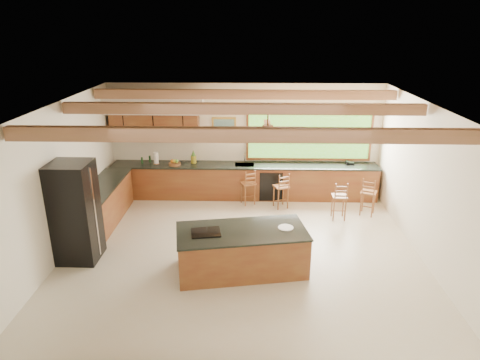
{
  "coord_description": "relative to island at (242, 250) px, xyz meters",
  "views": [
    {
      "loc": [
        0.17,
        -7.84,
        4.42
      ],
      "look_at": [
        -0.06,
        0.8,
        1.26
      ],
      "focal_mm": 32.0,
      "sensor_mm": 36.0,
      "label": 1
    }
  ],
  "objects": [
    {
      "name": "bar_stool_a",
      "position": [
        0.09,
        3.15,
        0.14
      ],
      "size": [
        0.45,
        0.45,
        0.94
      ],
      "rotation": [
        0.0,
        0.0,
        0.41
      ],
      "color": "brown",
      "rests_on": "ground"
    },
    {
      "name": "island",
      "position": [
        0.0,
        0.0,
        0.0
      ],
      "size": [
        2.55,
        1.52,
        0.85
      ],
      "rotation": [
        0.0,
        0.0,
        0.17
      ],
      "color": "brown",
      "rests_on": "ground"
    },
    {
      "name": "ground",
      "position": [
        -0.01,
        0.75,
        -0.42
      ],
      "size": [
        7.2,
        7.2,
        0.0
      ],
      "primitive_type": "plane",
      "color": "beige",
      "rests_on": "ground"
    },
    {
      "name": "counter_run",
      "position": [
        -0.83,
        3.27,
        0.05
      ],
      "size": [
        7.12,
        3.1,
        1.28
      ],
      "color": "brown",
      "rests_on": "ground"
    },
    {
      "name": "bar_stool_d",
      "position": [
        3.02,
        2.56,
        0.15
      ],
      "size": [
        0.46,
        0.46,
        0.97
      ],
      "rotation": [
        0.0,
        0.0,
        -0.41
      ],
      "color": "brown",
      "rests_on": "ground"
    },
    {
      "name": "bar_stool_b",
      "position": [
        2.27,
        2.3,
        0.15
      ],
      "size": [
        0.35,
        0.35,
        0.96
      ],
      "rotation": [
        0.0,
        0.0,
        -0.01
      ],
      "color": "brown",
      "rests_on": "ground"
    },
    {
      "name": "refrigerator",
      "position": [
        -3.23,
        0.36,
        0.58
      ],
      "size": [
        0.79,
        0.76,
        2.0
      ],
      "rotation": [
        0.0,
        0.0,
        -0.01
      ],
      "color": "black",
      "rests_on": "ground"
    },
    {
      "name": "bar_stool_c",
      "position": [
        0.92,
        2.94,
        0.14
      ],
      "size": [
        0.44,
        0.44,
        0.94
      ],
      "rotation": [
        0.0,
        0.0,
        0.4
      ],
      "color": "brown",
      "rests_on": "ground"
    },
    {
      "name": "room_shell",
      "position": [
        -0.18,
        1.41,
        1.79
      ],
      "size": [
        7.27,
        6.54,
        3.02
      ],
      "color": "silver",
      "rests_on": "ground"
    }
  ]
}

